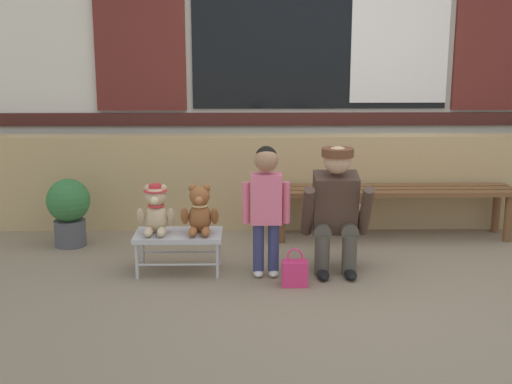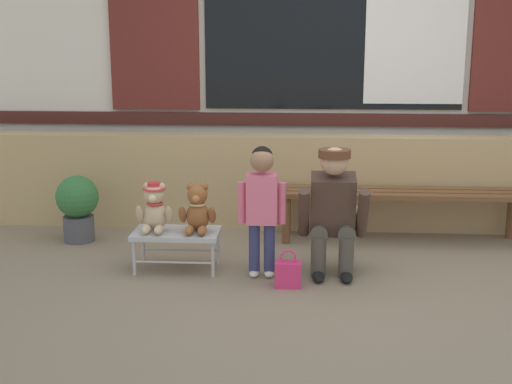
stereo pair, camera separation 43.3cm
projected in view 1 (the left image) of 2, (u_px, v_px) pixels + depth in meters
ground_plane at (344, 279)px, 4.87m from camera, size 60.00×60.00×0.00m
brick_low_wall at (323, 181)px, 6.16m from camera, size 7.87×0.25×0.85m
shop_facade at (320, 38)px, 6.38m from camera, size 8.03×0.26×3.40m
wooden_bench_long at (392, 196)px, 5.83m from camera, size 2.10×0.40×0.44m
small_display_bench at (179, 237)px, 4.97m from camera, size 0.64×0.36×0.30m
teddy_bear_with_hat at (156, 210)px, 4.93m from camera, size 0.28×0.27×0.36m
teddy_bear_plain at (200, 211)px, 4.93m from camera, size 0.28×0.26×0.36m
child_standing at (266, 197)px, 4.82m from camera, size 0.35×0.18×0.96m
adult_crouching at (337, 209)px, 4.94m from camera, size 0.50×0.49×0.95m
handbag_on_ground at (295, 273)px, 4.72m from camera, size 0.18×0.11×0.27m
potted_plant at (69, 208)px, 5.60m from camera, size 0.36×0.36×0.57m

